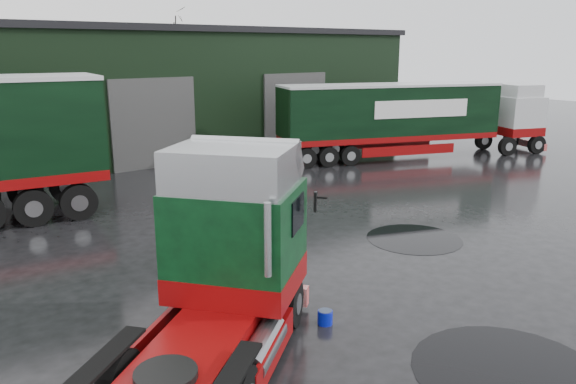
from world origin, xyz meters
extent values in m
plane|color=black|center=(0.00, 0.00, 0.00)|extent=(100.00, 100.00, 0.00)
cube|color=black|center=(2.00, 20.00, 3.00)|extent=(32.00, 12.00, 6.00)
cube|color=black|center=(2.00, 20.00, 6.15)|extent=(32.40, 12.40, 0.30)
cylinder|color=#0814B8|center=(-1.76, -1.99, 0.14)|extent=(0.38, 0.38, 0.28)
cylinder|color=black|center=(-0.43, -5.16, 0.00)|extent=(3.24, 3.24, 0.01)
cylinder|color=black|center=(3.60, 0.31, 0.00)|extent=(2.70, 2.70, 0.01)
camera|label=1|loc=(-8.44, -9.52, 5.27)|focal=35.00mm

